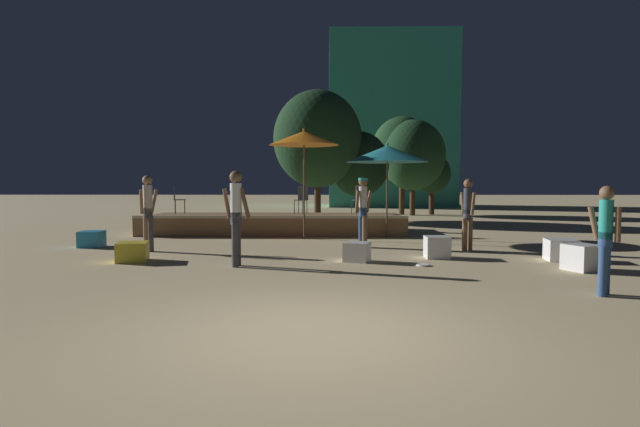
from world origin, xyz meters
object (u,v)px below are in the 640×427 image
object	(u,v)px
cube_seat_0	(582,257)
background_tree_0	(402,150)
cube_seat_1	(133,252)
frisbee_disc	(423,265)
person_0	(468,212)
person_2	(363,208)
background_tree_4	(432,174)
patio_umbrella_0	(387,154)
background_tree_3	(359,164)
cube_seat_5	(561,250)
person_1	(236,213)
bistro_chair_1	(302,197)
background_tree_1	(318,139)
cube_seat_2	(357,252)
bistro_chair_3	(359,197)
bistro_chair_2	(177,197)
person_3	(148,209)
patio_umbrella_1	(304,138)
background_tree_2	(413,155)
cube_seat_4	(437,247)
bistro_chair_0	(360,196)
person_4	(605,238)

from	to	relation	value
cube_seat_0	background_tree_0	world-z (taller)	background_tree_0
cube_seat_1	frisbee_disc	world-z (taller)	cube_seat_1
person_0	person_2	xyz separation A→B (m)	(-2.52, 0.55, 0.07)
cube_seat_1	background_tree_4	world-z (taller)	background_tree_4
frisbee_disc	patio_umbrella_0	bearing A→B (deg)	91.70
patio_umbrella_0	person_0	distance (m)	3.55
person_2	background_tree_0	world-z (taller)	background_tree_0
person_0	background_tree_3	size ratio (longest dim) A/B	0.45
cube_seat_0	cube_seat_5	distance (m)	1.21
person_2	background_tree_0	distance (m)	13.53
person_1	background_tree_0	bearing A→B (deg)	166.17
bistro_chair_1	background_tree_1	distance (m)	5.65
cube_seat_2	background_tree_3	bearing A→B (deg)	86.21
bistro_chair_3	frisbee_disc	bearing A→B (deg)	70.45
bistro_chair_2	bistro_chair_1	bearing A→B (deg)	-107.31
cube_seat_0	person_3	distance (m)	9.53
patio_umbrella_1	background_tree_4	bearing A→B (deg)	61.53
cube_seat_0	background_tree_4	bearing A→B (deg)	88.15
cube_seat_0	background_tree_3	size ratio (longest dim) A/B	0.19
person_1	bistro_chair_2	bearing A→B (deg)	-148.35
person_0	bistro_chair_2	size ratio (longest dim) A/B	1.95
background_tree_2	person_1	bearing A→B (deg)	-111.64
background_tree_0	background_tree_1	bearing A→B (deg)	-132.66
cube_seat_4	frisbee_disc	world-z (taller)	cube_seat_4
bistro_chair_2	patio_umbrella_0	bearing A→B (deg)	-115.48
bistro_chair_0	background_tree_3	xyz separation A→B (m)	(0.25, 4.49, 1.25)
cube_seat_5	frisbee_disc	world-z (taller)	cube_seat_5
cube_seat_2	background_tree_0	size ratio (longest dim) A/B	0.13
person_1	person_4	bearing A→B (deg)	72.95
person_4	frisbee_disc	distance (m)	3.48
person_0	bistro_chair_1	bearing A→B (deg)	-70.72
background_tree_0	background_tree_2	distance (m)	0.83
background_tree_0	background_tree_1	xyz separation A→B (m)	(-4.25, -4.61, 0.19)
patio_umbrella_0	person_4	xyz separation A→B (m)	(2.32, -7.57, -1.65)
patio_umbrella_1	person_3	xyz separation A→B (m)	(-3.64, -2.73, -1.93)
person_2	bistro_chair_1	bearing A→B (deg)	179.10
background_tree_2	background_tree_4	distance (m)	1.60
cube_seat_4	bistro_chair_0	xyz separation A→B (m)	(-1.30, 6.37, 0.96)
patio_umbrella_1	background_tree_3	xyz separation A→B (m)	(2.08, 7.21, -0.51)
patio_umbrella_0	cube_seat_1	size ratio (longest dim) A/B	3.90
person_3	background_tree_0	distance (m)	16.23
bistro_chair_2	cube_seat_5	bearing A→B (deg)	-133.92
bistro_chair_0	bistro_chair_3	xyz separation A→B (m)	(-0.11, -1.44, 0.00)
patio_umbrella_0	background_tree_2	world-z (taller)	background_tree_2
cube_seat_0	bistro_chair_2	size ratio (longest dim) A/B	0.80
person_2	person_1	bearing A→B (deg)	-71.77
background_tree_1	background_tree_2	xyz separation A→B (m)	(4.70, 3.98, -0.48)
bistro_chair_3	background_tree_2	xyz separation A→B (m)	(3.25, 9.21, 1.82)
person_2	frisbee_disc	world-z (taller)	person_2
cube_seat_2	bistro_chair_0	size ratio (longest dim) A/B	0.70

